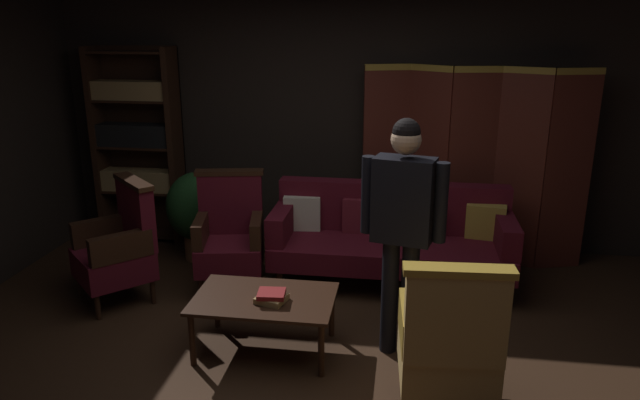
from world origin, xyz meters
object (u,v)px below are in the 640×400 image
object	(u,v)px
armchair_wing_left	(120,246)
book_red_leather	(271,294)
armchair_wing_right	(230,235)
bookshelf	(138,142)
velvet_couch	(391,234)
standing_figure	(403,218)
armchair_gilt_accent	(449,342)
book_tan_leather	(272,299)
folding_screen	(472,163)
potted_plant	(197,210)
coffee_table	(264,303)

from	to	relation	value
armchair_wing_left	book_red_leather	world-z (taller)	armchair_wing_left
armchair_wing_left	armchair_wing_right	xyz separation A→B (m)	(0.84, 0.38, 0.00)
armchair_wing_right	book_red_leather	size ratio (longest dim) A/B	5.51
bookshelf	velvet_couch	bearing A→B (deg)	-15.27
bookshelf	standing_figure	world-z (taller)	bookshelf
armchair_gilt_accent	armchair_wing_right	bearing A→B (deg)	139.43
standing_figure	book_red_leather	size ratio (longest dim) A/B	9.01
standing_figure	book_tan_leather	size ratio (longest dim) A/B	8.81
folding_screen	velvet_couch	size ratio (longest dim) A/B	1.01
velvet_couch	armchair_gilt_accent	world-z (taller)	armchair_gilt_accent
armchair_wing_left	standing_figure	distance (m)	2.45
book_tan_leather	book_red_leather	xyz separation A→B (m)	(0.00, 0.00, 0.04)
armchair_gilt_accent	potted_plant	bearing A→B (deg)	137.36
velvet_couch	potted_plant	size ratio (longest dim) A/B	2.40
velvet_couch	armchair_wing_left	bearing A→B (deg)	-162.25
folding_screen	velvet_couch	world-z (taller)	folding_screen
armchair_gilt_accent	armchair_wing_left	distance (m)	2.89
bookshelf	armchair_wing_right	size ratio (longest dim) A/B	1.97
book_tan_leather	armchair_gilt_accent	bearing A→B (deg)	-22.46
bookshelf	velvet_couch	size ratio (longest dim) A/B	0.97
bookshelf	armchair_wing_right	world-z (taller)	bookshelf
armchair_wing_right	coffee_table	bearing A→B (deg)	-61.16
standing_figure	book_tan_leather	world-z (taller)	standing_figure
armchair_wing_left	potted_plant	bearing A→B (deg)	71.61
book_tan_leather	armchair_wing_left	bearing A→B (deg)	155.21
folding_screen	armchair_gilt_accent	size ratio (longest dim) A/B	2.06
folding_screen	armchair_wing_right	distance (m)	2.40
velvet_couch	book_red_leather	world-z (taller)	velvet_couch
potted_plant	book_tan_leather	world-z (taller)	potted_plant
armchair_wing_right	potted_plant	world-z (taller)	armchair_wing_right
coffee_table	potted_plant	bearing A→B (deg)	123.88
standing_figure	coffee_table	bearing A→B (deg)	-173.20
coffee_table	armchair_wing_right	size ratio (longest dim) A/B	0.96
coffee_table	velvet_couch	bearing A→B (deg)	57.43
folding_screen	potted_plant	size ratio (longest dim) A/B	2.42
armchair_wing_right	standing_figure	world-z (taller)	standing_figure
book_tan_leather	potted_plant	bearing A→B (deg)	124.57
armchair_gilt_accent	armchair_wing_left	size ratio (longest dim) A/B	1.00
armchair_gilt_accent	book_red_leather	world-z (taller)	armchair_gilt_accent
armchair_gilt_accent	potted_plant	distance (m)	3.15
coffee_table	armchair_gilt_accent	size ratio (longest dim) A/B	0.96
folding_screen	potted_plant	xyz separation A→B (m)	(-2.66, -0.39, -0.47)
armchair_gilt_accent	armchair_wing_right	xyz separation A→B (m)	(-1.80, 1.54, 0.00)
armchair_wing_right	book_tan_leather	distance (m)	1.22
book_tan_leather	bookshelf	bearing A→B (deg)	132.03
bookshelf	book_red_leather	world-z (taller)	bookshelf
velvet_couch	coffee_table	distance (m)	1.58
folding_screen	armchair_wing_right	size ratio (longest dim) A/B	2.06
armchair_wing_left	armchair_wing_right	world-z (taller)	same
bookshelf	potted_plant	xyz separation A→B (m)	(0.78, -0.48, -0.56)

